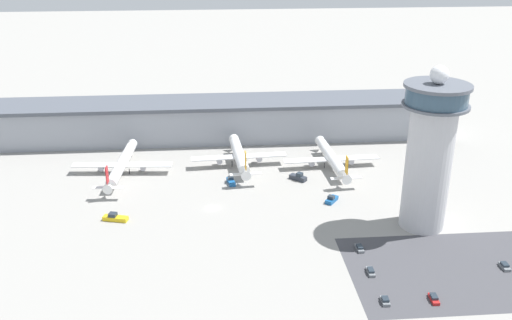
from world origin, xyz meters
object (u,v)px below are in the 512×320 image
(car_navy_sedan, at_px, (505,266))
(car_yellow_taxi, at_px, (434,299))
(service_truck_catering, at_px, (231,181))
(car_grey_coupe, at_px, (385,301))
(service_truck_baggage, at_px, (298,177))
(service_truck_water, at_px, (115,218))
(car_black_suv, at_px, (371,271))
(airplane_gate_bravo, at_px, (239,156))
(service_truck_fuel, at_px, (332,200))
(car_blue_compact, at_px, (359,248))
(airplane_gate_charlie, at_px, (332,159))
(control_tower, at_px, (430,151))
(airplane_gate_alpha, at_px, (121,164))

(car_navy_sedan, relative_size, car_yellow_taxi, 0.92)
(service_truck_catering, relative_size, car_grey_coupe, 1.63)
(service_truck_baggage, bearing_deg, service_truck_water, -157.46)
(car_navy_sedan, relative_size, car_black_suv, 0.92)
(service_truck_baggage, height_order, car_yellow_taxi, service_truck_baggage)
(airplane_gate_bravo, relative_size, service_truck_fuel, 6.38)
(service_truck_baggage, bearing_deg, airplane_gate_bravo, 145.87)
(airplane_gate_bravo, bearing_deg, car_blue_compact, -64.01)
(airplane_gate_bravo, height_order, service_truck_water, airplane_gate_bravo)
(service_truck_catering, xyz_separation_m, car_navy_sedan, (75.16, -63.70, -0.31))
(airplane_gate_charlie, bearing_deg, service_truck_baggage, -145.08)
(airplane_gate_bravo, bearing_deg, service_truck_catering, -104.56)
(airplane_gate_bravo, xyz_separation_m, service_truck_water, (-43.41, -41.72, -3.75))
(service_truck_catering, bearing_deg, service_truck_fuel, -27.86)
(control_tower, xyz_separation_m, car_black_suv, (-23.67, -25.87, -25.43))
(airplane_gate_alpha, bearing_deg, service_truck_baggage, -9.21)
(control_tower, distance_m, car_yellow_taxi, 48.16)
(service_truck_catering, distance_m, car_navy_sedan, 98.53)
(service_truck_fuel, height_order, car_yellow_taxi, service_truck_fuel)
(service_truck_water, xyz_separation_m, car_navy_sedan, (114.47, -37.77, -0.32))
(car_grey_coupe, xyz_separation_m, car_black_suv, (-0.15, 13.48, -0.01))
(airplane_gate_bravo, relative_size, car_grey_coupe, 9.83)
(service_truck_fuel, xyz_separation_m, car_yellow_taxi, (14.81, -58.48, -0.28))
(airplane_gate_alpha, xyz_separation_m, airplane_gate_bravo, (46.13, 3.70, 0.53))
(car_navy_sedan, distance_m, car_yellow_taxi, 28.82)
(service_truck_baggage, height_order, car_black_suv, service_truck_baggage)
(airplane_gate_charlie, distance_m, service_truck_catering, 42.62)
(airplane_gate_charlie, height_order, service_truck_fuel, airplane_gate_charlie)
(service_truck_water, relative_size, car_grey_coupe, 2.10)
(airplane_gate_alpha, relative_size, car_grey_coupe, 11.30)
(car_black_suv, xyz_separation_m, car_blue_compact, (-0.00, 12.53, -0.00))
(airplane_gate_bravo, bearing_deg, car_grey_coupe, -70.61)
(car_blue_compact, bearing_deg, car_navy_sedan, -18.65)
(service_truck_catering, bearing_deg, service_truck_baggage, 2.41)
(control_tower, relative_size, airplane_gate_bravo, 1.31)
(control_tower, bearing_deg, service_truck_water, 173.48)
(airplane_gate_alpha, distance_m, service_truck_water, 38.25)
(airplane_gate_alpha, height_order, airplane_gate_charlie, airplane_gate_charlie)
(airplane_gate_charlie, height_order, car_black_suv, airplane_gate_charlie)
(control_tower, xyz_separation_m, service_truck_fuel, (-25.46, 18.96, -25.12))
(airplane_gate_bravo, relative_size, service_truck_baggage, 6.02)
(control_tower, height_order, service_truck_catering, control_tower)
(airplane_gate_bravo, distance_m, service_truck_baggage, 26.44)
(service_truck_fuel, bearing_deg, car_navy_sedan, -48.26)
(car_black_suv, distance_m, car_blue_compact, 12.53)
(airplane_gate_alpha, distance_m, airplane_gate_charlie, 82.91)
(airplane_gate_charlie, distance_m, service_truck_fuel, 30.76)
(control_tower, bearing_deg, service_truck_baggage, 131.83)
(airplane_gate_charlie, distance_m, car_yellow_taxi, 88.93)
(control_tower, distance_m, service_truck_fuel, 40.48)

